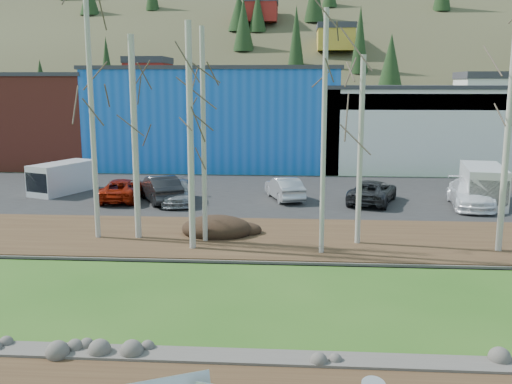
# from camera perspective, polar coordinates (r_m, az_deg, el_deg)

# --- Properties ---
(dirt_strip) EXTENTS (80.00, 1.80, 0.03)m
(dirt_strip) POSITION_cam_1_polar(r_m,az_deg,el_deg) (14.23, 0.50, -18.20)
(dirt_strip) COLOR #382616
(dirt_strip) RESTS_ON ground
(near_bank_rocks) EXTENTS (80.00, 0.80, 0.50)m
(near_bank_rocks) POSITION_cam_1_polar(r_m,az_deg,el_deg) (15.12, 0.74, -16.42)
(near_bank_rocks) COLOR #47423D
(near_bank_rocks) RESTS_ON ground
(river) EXTENTS (80.00, 8.00, 0.90)m
(river) POSITION_cam_1_polar(r_m,az_deg,el_deg) (18.85, 1.48, -10.73)
(river) COLOR black
(river) RESTS_ON ground
(far_bank_rocks) EXTENTS (80.00, 0.80, 0.46)m
(far_bank_rocks) POSITION_cam_1_polar(r_m,az_deg,el_deg) (22.71, 1.96, -6.95)
(far_bank_rocks) COLOR #47423D
(far_bank_rocks) RESTS_ON ground
(far_bank) EXTENTS (80.00, 7.00, 0.15)m
(far_bank) POSITION_cam_1_polar(r_m,az_deg,el_deg) (25.76, 2.22, -4.63)
(far_bank) COLOR #382616
(far_bank) RESTS_ON ground
(parking_lot) EXTENTS (80.00, 14.00, 0.14)m
(parking_lot) POSITION_cam_1_polar(r_m,az_deg,el_deg) (35.99, 2.77, -0.21)
(parking_lot) COLOR black
(parking_lot) RESTS_ON ground
(building_brick) EXTENTS (16.32, 12.24, 7.80)m
(building_brick) POSITION_cam_1_polar(r_m,az_deg,el_deg) (55.28, -22.73, 6.81)
(building_brick) COLOR brown
(building_brick) RESTS_ON ground
(building_blue) EXTENTS (20.40, 12.24, 8.30)m
(building_blue) POSITION_cam_1_polar(r_m,az_deg,el_deg) (49.86, -3.77, 7.57)
(building_blue) COLOR blue
(building_blue) RESTS_ON ground
(building_white) EXTENTS (18.36, 12.24, 6.80)m
(building_white) POSITION_cam_1_polar(r_m,az_deg,el_deg) (50.69, 16.97, 6.33)
(building_white) COLOR silver
(building_white) RESTS_ON ground
(hillside) EXTENTS (160.00, 72.00, 35.00)m
(hillside) POSITION_cam_1_polar(r_m,az_deg,el_deg) (94.92, 3.74, 17.13)
(hillside) COLOR #33301E
(hillside) RESTS_ON ground
(dirt_mound) EXTENTS (3.22, 2.27, 0.63)m
(dirt_mound) POSITION_cam_1_polar(r_m,az_deg,el_deg) (26.12, -3.95, -3.54)
(dirt_mound) COLOR black
(dirt_mound) RESTS_ON far_bank
(birch_0) EXTENTS (0.23, 0.23, 11.10)m
(birch_0) POSITION_cam_1_polar(r_m,az_deg,el_deg) (25.76, -16.11, 7.66)
(birch_0) COLOR #BCB9AA
(birch_0) RESTS_ON far_bank
(birch_1) EXTENTS (0.27, 0.27, 8.82)m
(birch_1) POSITION_cam_1_polar(r_m,az_deg,el_deg) (25.37, -12.03, 5.21)
(birch_1) COLOR #BCB9AA
(birch_1) RESTS_ON far_bank
(birch_2) EXTENTS (0.21, 0.21, 9.10)m
(birch_2) POSITION_cam_1_polar(r_m,az_deg,el_deg) (24.37, -5.26, 5.52)
(birch_2) COLOR #BCB9AA
(birch_2) RESTS_ON far_bank
(birch_3) EXTENTS (0.26, 0.26, 9.20)m
(birch_3) POSITION_cam_1_polar(r_m,az_deg,el_deg) (23.29, -6.57, 5.38)
(birch_3) COLOR #BCB9AA
(birch_3) RESTS_ON far_bank
(birch_4) EXTENTS (0.23, 0.23, 7.94)m
(birch_4) POSITION_cam_1_polar(r_m,az_deg,el_deg) (24.37, 10.39, 4.01)
(birch_4) COLOR #BCB9AA
(birch_4) RESTS_ON far_bank
(birch_5) EXTENTS (0.20, 0.20, 9.59)m
(birch_5) POSITION_cam_1_polar(r_m,az_deg,el_deg) (22.62, 6.80, 5.71)
(birch_5) COLOR #BCB9AA
(birch_5) RESTS_ON far_bank
(birch_6) EXTENTS (0.25, 0.25, 10.75)m
(birch_6) POSITION_cam_1_polar(r_m,az_deg,el_deg) (24.80, 23.97, 6.65)
(birch_6) COLOR #BCB9AA
(birch_6) RESTS_ON far_bank
(car_0) EXTENTS (3.59, 4.91, 1.54)m
(car_0) POSITION_cam_1_polar(r_m,az_deg,el_deg) (33.69, -9.54, 0.35)
(car_0) COLOR black
(car_0) RESTS_ON parking_lot
(car_1) EXTENTS (2.39, 4.72, 1.28)m
(car_1) POSITION_cam_1_polar(r_m,az_deg,el_deg) (34.50, -13.17, 0.24)
(car_1) COLOR #971B08
(car_1) RESTS_ON parking_lot
(car_2) EXTENTS (2.59, 4.71, 1.29)m
(car_2) POSITION_cam_1_polar(r_m,az_deg,el_deg) (33.09, -7.80, -0.00)
(car_2) COLOR gray
(car_2) RESTS_ON parking_lot
(car_3) EXTENTS (2.59, 4.32, 1.35)m
(car_3) POSITION_cam_1_polar(r_m,az_deg,el_deg) (33.87, 2.86, 0.38)
(car_3) COLOR #ADAEAF
(car_3) RESTS_ON parking_lot
(car_4) EXTENTS (3.59, 5.24, 1.33)m
(car_4) POSITION_cam_1_polar(r_m,az_deg,el_deg) (33.50, 11.58, 0.04)
(car_4) COLOR #28282B
(car_4) RESTS_ON parking_lot
(car_5) EXTENTS (2.63, 5.26, 1.47)m
(car_5) POSITION_cam_1_polar(r_m,az_deg,el_deg) (33.88, 20.60, -0.20)
(car_5) COLOR white
(car_5) RESTS_ON parking_lot
(van_white) EXTENTS (2.89, 5.26, 2.18)m
(van_white) POSITION_cam_1_polar(r_m,az_deg,el_deg) (34.79, 21.77, 0.59)
(van_white) COLOR silver
(van_white) RESTS_ON parking_lot
(van_grey) EXTENTS (3.31, 4.71, 1.90)m
(van_grey) POSITION_cam_1_polar(r_m,az_deg,el_deg) (37.83, -18.93, 1.33)
(van_grey) COLOR silver
(van_grey) RESTS_ON parking_lot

